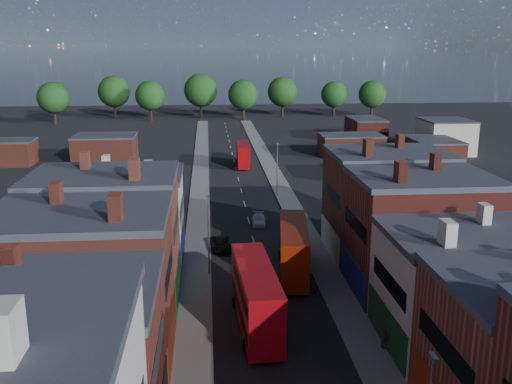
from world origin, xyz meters
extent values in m
cube|color=gray|center=(-6.50, 50.00, 0.06)|extent=(3.00, 200.00, 0.12)
cube|color=gray|center=(6.50, 50.00, 0.06)|extent=(3.00, 200.00, 0.12)
cube|color=slate|center=(5.20, 0.00, 8.00)|extent=(0.25, 0.70, 0.25)
cylinder|color=slate|center=(-5.20, 30.00, 4.00)|extent=(0.16, 0.16, 8.00)
cube|color=slate|center=(-5.20, 30.00, 8.00)|extent=(0.25, 0.70, 0.25)
cylinder|color=slate|center=(5.20, 60.00, 4.00)|extent=(0.16, 0.16, 8.00)
cube|color=slate|center=(5.20, 60.00, 8.00)|extent=(0.25, 0.70, 0.25)
cube|color=red|center=(-1.50, 18.78, 2.76)|extent=(3.35, 12.04, 4.76)
cube|color=black|center=(-1.50, 18.78, 1.84)|extent=(3.35, 11.09, 0.97)
cube|color=black|center=(-1.50, 18.78, 3.90)|extent=(3.35, 11.09, 0.97)
cylinder|color=black|center=(-2.65, 14.90, 0.54)|extent=(0.38, 1.10, 1.08)
cylinder|color=black|center=(0.06, 15.04, 0.54)|extent=(0.38, 1.10, 1.08)
cylinder|color=black|center=(-3.06, 22.51, 0.54)|extent=(0.38, 1.10, 1.08)
cylinder|color=black|center=(-0.35, 22.65, 0.54)|extent=(0.38, 1.10, 1.08)
cube|color=#A22109|center=(3.15, 29.60, 2.69)|extent=(4.01, 11.82, 4.64)
cube|color=black|center=(3.15, 29.60, 1.79)|extent=(3.96, 10.91, 0.95)
cube|color=black|center=(3.15, 29.60, 3.79)|extent=(3.96, 10.91, 0.95)
cylinder|color=black|center=(1.39, 26.08, 0.53)|extent=(0.44, 1.08, 1.05)
cylinder|color=black|center=(4.01, 25.76, 0.53)|extent=(0.44, 1.08, 1.05)
cylinder|color=black|center=(2.29, 33.45, 0.53)|extent=(0.44, 1.08, 1.05)
cylinder|color=black|center=(4.90, 33.13, 0.53)|extent=(0.44, 1.08, 1.05)
cube|color=#9B060A|center=(1.50, 82.60, 2.28)|extent=(2.53, 9.91, 3.94)
cube|color=black|center=(1.50, 82.60, 1.52)|extent=(2.57, 9.13, 0.81)
cube|color=black|center=(1.50, 82.60, 3.22)|extent=(2.57, 9.13, 0.81)
cylinder|color=black|center=(0.29, 79.48, 0.45)|extent=(0.30, 0.90, 0.90)
cylinder|color=black|center=(2.52, 79.41, 0.45)|extent=(0.30, 0.90, 0.90)
cylinder|color=black|center=(0.48, 85.78, 0.45)|extent=(0.30, 0.90, 0.90)
cylinder|color=black|center=(2.71, 85.72, 0.45)|extent=(0.30, 0.90, 0.90)
imported|color=black|center=(-3.80, 37.25, 0.66)|extent=(2.57, 4.91, 1.32)
imported|color=silver|center=(1.20, 46.15, 0.59)|extent=(1.97, 4.21, 1.19)
imported|color=#504D44|center=(7.69, 14.54, 0.94)|extent=(0.66, 1.04, 1.64)
camera|label=1|loc=(-5.05, -22.95, 22.07)|focal=40.00mm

